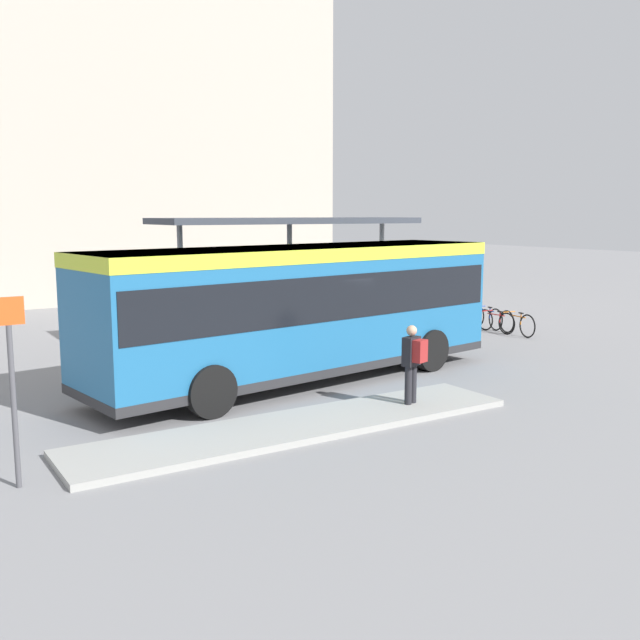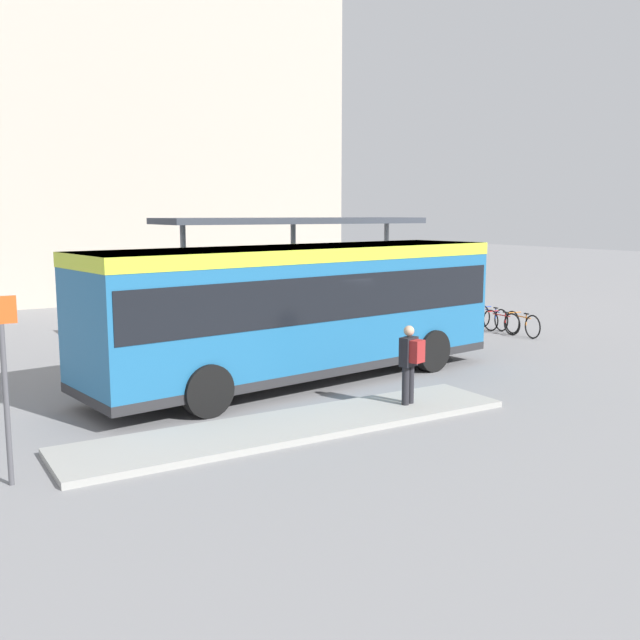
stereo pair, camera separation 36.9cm
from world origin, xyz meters
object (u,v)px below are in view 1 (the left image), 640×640
city_bus (301,304)px  bicycle_blue (486,317)px  bicycle_red (496,321)px  pedestrian_waiting (413,359)px  bicycle_orange (517,323)px  platform_sign (12,383)px

city_bus → bicycle_blue: bearing=11.6°
bicycle_red → pedestrian_waiting: bearing=125.7°
bicycle_orange → platform_sign: platform_sign is taller
pedestrian_waiting → city_bus: bearing=-7.1°
platform_sign → bicycle_red: bearing=20.8°
pedestrian_waiting → platform_sign: size_ratio=0.58×
bicycle_orange → bicycle_blue: (0.21, 1.58, -0.00)m
city_bus → platform_sign: size_ratio=3.84×
bicycle_orange → city_bus: bearing=110.1°
pedestrian_waiting → platform_sign: bearing=73.1°
bicycle_blue → platform_sign: bearing=122.0°
city_bus → bicycle_orange: bearing=3.1°
pedestrian_waiting → bicycle_red: bearing=-73.5°
bicycle_red → platform_sign: bearing=111.7°
city_bus → bicycle_red: bearing=7.9°
city_bus → platform_sign: city_bus is taller
city_bus → bicycle_blue: size_ratio=6.00×
city_bus → bicycle_blue: 10.26m
bicycle_orange → platform_sign: (-16.24, -5.32, 1.17)m
bicycle_orange → bicycle_red: size_ratio=1.04×
bicycle_orange → bicycle_red: bicycle_orange is taller
bicycle_red → bicycle_orange: bearing=-168.1°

